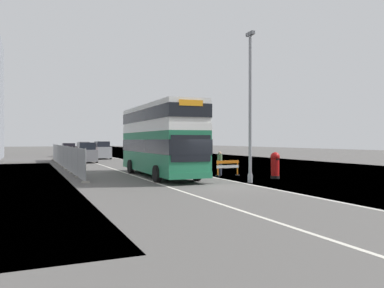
{
  "coord_description": "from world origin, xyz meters",
  "views": [
    {
      "loc": [
        -9.29,
        -17.86,
        2.45
      ],
      "look_at": [
        0.54,
        4.65,
        2.2
      ],
      "focal_mm": 35.79,
      "sensor_mm": 36.0,
      "label": 1
    }
  ],
  "objects_px": {
    "lamppost_foreground": "(250,112)",
    "car_receding_mid": "(102,151)",
    "red_pillar_postbox": "(275,164)",
    "roadworks_barrier": "(228,166)",
    "car_receding_far": "(68,150)",
    "double_decker_bus": "(160,139)",
    "car_far_side": "(84,149)",
    "car_oncoming_near": "(86,153)",
    "pedestrian_at_kerb": "(220,163)"
  },
  "relations": [
    {
      "from": "lamppost_foreground",
      "to": "car_receding_mid",
      "type": "bearing_deg",
      "value": 94.75
    },
    {
      "from": "red_pillar_postbox",
      "to": "car_receding_mid",
      "type": "relative_size",
      "value": 0.39
    },
    {
      "from": "roadworks_barrier",
      "to": "car_receding_far",
      "type": "xyz_separation_m",
      "value": [
        -6.78,
        36.79,
        0.29
      ]
    },
    {
      "from": "red_pillar_postbox",
      "to": "roadworks_barrier",
      "type": "height_order",
      "value": "red_pillar_postbox"
    },
    {
      "from": "double_decker_bus",
      "to": "car_receding_far",
      "type": "distance_m",
      "value": 35.37
    },
    {
      "from": "red_pillar_postbox",
      "to": "car_far_side",
      "type": "height_order",
      "value": "car_far_side"
    },
    {
      "from": "lamppost_foreground",
      "to": "double_decker_bus",
      "type": "bearing_deg",
      "value": 121.46
    },
    {
      "from": "double_decker_bus",
      "to": "roadworks_barrier",
      "type": "distance_m",
      "value": 5.01
    },
    {
      "from": "double_decker_bus",
      "to": "car_receding_mid",
      "type": "relative_size",
      "value": 2.62
    },
    {
      "from": "red_pillar_postbox",
      "to": "car_oncoming_near",
      "type": "relative_size",
      "value": 0.38
    },
    {
      "from": "roadworks_barrier",
      "to": "pedestrian_at_kerb",
      "type": "xyz_separation_m",
      "value": [
        -0.37,
        0.47,
        0.18
      ]
    },
    {
      "from": "lamppost_foreground",
      "to": "car_receding_mid",
      "type": "xyz_separation_m",
      "value": [
        -2.63,
        31.68,
        -3.01
      ]
    },
    {
      "from": "double_decker_bus",
      "to": "car_oncoming_near",
      "type": "distance_m",
      "value": 18.75
    },
    {
      "from": "car_oncoming_near",
      "to": "car_far_side",
      "type": "height_order",
      "value": "car_oncoming_near"
    },
    {
      "from": "double_decker_bus",
      "to": "pedestrian_at_kerb",
      "type": "distance_m",
      "value": 4.49
    },
    {
      "from": "roadworks_barrier",
      "to": "car_far_side",
      "type": "xyz_separation_m",
      "value": [
        -3.69,
        43.24,
        0.35
      ]
    },
    {
      "from": "car_receding_mid",
      "to": "car_far_side",
      "type": "relative_size",
      "value": 0.96
    },
    {
      "from": "car_oncoming_near",
      "to": "red_pillar_postbox",
      "type": "bearing_deg",
      "value": -69.7
    },
    {
      "from": "double_decker_bus",
      "to": "roadworks_barrier",
      "type": "relative_size",
      "value": 6.74
    },
    {
      "from": "car_receding_mid",
      "to": "car_receding_far",
      "type": "xyz_separation_m",
      "value": [
        -3.28,
        9.32,
        -0.13
      ]
    },
    {
      "from": "car_receding_mid",
      "to": "roadworks_barrier",
      "type": "bearing_deg",
      "value": -82.74
    },
    {
      "from": "roadworks_barrier",
      "to": "lamppost_foreground",
      "type": "bearing_deg",
      "value": -101.64
    },
    {
      "from": "car_receding_far",
      "to": "double_decker_bus",
      "type": "bearing_deg",
      "value": -86.11
    },
    {
      "from": "car_receding_far",
      "to": "car_far_side",
      "type": "bearing_deg",
      "value": 64.41
    },
    {
      "from": "car_receding_far",
      "to": "pedestrian_at_kerb",
      "type": "distance_m",
      "value": 36.89
    },
    {
      "from": "lamppost_foreground",
      "to": "car_oncoming_near",
      "type": "distance_m",
      "value": 25.15
    },
    {
      "from": "lamppost_foreground",
      "to": "car_far_side",
      "type": "height_order",
      "value": "lamppost_foreground"
    },
    {
      "from": "car_receding_far",
      "to": "roadworks_barrier",
      "type": "bearing_deg",
      "value": -79.56
    },
    {
      "from": "red_pillar_postbox",
      "to": "pedestrian_at_kerb",
      "type": "distance_m",
      "value": 3.96
    },
    {
      "from": "double_decker_bus",
      "to": "pedestrian_at_kerb",
      "type": "xyz_separation_m",
      "value": [
        4.01,
        -1.07,
        -1.7
      ]
    },
    {
      "from": "car_oncoming_near",
      "to": "car_receding_mid",
      "type": "distance_m",
      "value": 7.99
    },
    {
      "from": "double_decker_bus",
      "to": "car_receding_mid",
      "type": "bearing_deg",
      "value": 88.05
    },
    {
      "from": "car_far_side",
      "to": "pedestrian_at_kerb",
      "type": "distance_m",
      "value": 42.9
    },
    {
      "from": "double_decker_bus",
      "to": "red_pillar_postbox",
      "type": "bearing_deg",
      "value": -34.51
    },
    {
      "from": "red_pillar_postbox",
      "to": "car_oncoming_near",
      "type": "bearing_deg",
      "value": 110.3
    },
    {
      "from": "car_receding_far",
      "to": "pedestrian_at_kerb",
      "type": "height_order",
      "value": "car_receding_far"
    },
    {
      "from": "car_oncoming_near",
      "to": "roadworks_barrier",
      "type": "bearing_deg",
      "value": -71.9
    },
    {
      "from": "red_pillar_postbox",
      "to": "car_receding_far",
      "type": "xyz_separation_m",
      "value": [
        -8.68,
        39.57,
        0.02
      ]
    },
    {
      "from": "roadworks_barrier",
      "to": "car_oncoming_near",
      "type": "height_order",
      "value": "car_oncoming_near"
    },
    {
      "from": "lamppost_foreground",
      "to": "car_far_side",
      "type": "relative_size",
      "value": 1.92
    },
    {
      "from": "car_far_side",
      "to": "pedestrian_at_kerb",
      "type": "height_order",
      "value": "car_far_side"
    },
    {
      "from": "roadworks_barrier",
      "to": "pedestrian_at_kerb",
      "type": "relative_size",
      "value": 1.01
    },
    {
      "from": "roadworks_barrier",
      "to": "car_receding_mid",
      "type": "bearing_deg",
      "value": 97.26
    },
    {
      "from": "lamppost_foreground",
      "to": "pedestrian_at_kerb",
      "type": "bearing_deg",
      "value": 83.92
    },
    {
      "from": "double_decker_bus",
      "to": "lamppost_foreground",
      "type": "xyz_separation_m",
      "value": [
        3.52,
        -5.75,
        1.54
      ]
    },
    {
      "from": "car_receding_mid",
      "to": "pedestrian_at_kerb",
      "type": "distance_m",
      "value": 27.18
    },
    {
      "from": "roadworks_barrier",
      "to": "red_pillar_postbox",
      "type": "bearing_deg",
      "value": -55.73
    },
    {
      "from": "lamppost_foreground",
      "to": "car_receding_far",
      "type": "relative_size",
      "value": 2.24
    },
    {
      "from": "car_far_side",
      "to": "lamppost_foreground",
      "type": "bearing_deg",
      "value": -86.59
    },
    {
      "from": "double_decker_bus",
      "to": "car_oncoming_near",
      "type": "height_order",
      "value": "double_decker_bus"
    }
  ]
}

